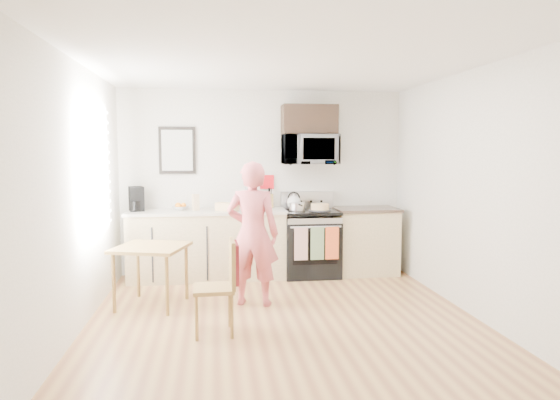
{
  "coord_description": "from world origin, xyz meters",
  "views": [
    {
      "loc": [
        -0.71,
        -4.79,
        1.74
      ],
      "look_at": [
        0.07,
        1.0,
        1.17
      ],
      "focal_mm": 32.0,
      "sensor_mm": 36.0,
      "label": 1
    }
  ],
  "objects": [
    {
      "name": "dining_table",
      "position": [
        -1.41,
        0.85,
        0.61
      ],
      "size": [
        0.79,
        0.79,
        0.68
      ],
      "rotation": [
        0.0,
        0.0,
        -0.29
      ],
      "color": "brown",
      "rests_on": "floor"
    },
    {
      "name": "ceiling",
      "position": [
        0.0,
        0.0,
        2.6
      ],
      "size": [
        4.0,
        4.6,
        0.04
      ],
      "primitive_type": "cube",
      "color": "white",
      "rests_on": "back_wall"
    },
    {
      "name": "bread_bag",
      "position": [
        -0.53,
        1.89,
        0.99
      ],
      "size": [
        0.33,
        0.27,
        0.11
      ],
      "primitive_type": "cube",
      "rotation": [
        0.0,
        0.0,
        -0.53
      ],
      "color": "tan",
      "rests_on": "countertop_left"
    },
    {
      "name": "upper_cabinet",
      "position": [
        0.63,
        2.12,
        2.18
      ],
      "size": [
        0.76,
        0.35,
        0.4
      ],
      "primitive_type": "cube",
      "color": "black",
      "rests_on": "back_wall"
    },
    {
      "name": "milk_carton",
      "position": [
        -0.95,
        2.0,
        1.05
      ],
      "size": [
        0.11,
        0.11,
        0.22
      ],
      "primitive_type": "cube",
      "rotation": [
        0.0,
        0.0,
        0.3
      ],
      "color": "tan",
      "rests_on": "countertop_left"
    },
    {
      "name": "person",
      "position": [
        -0.28,
        0.75,
        0.81
      ],
      "size": [
        0.68,
        0.54,
        1.63
      ],
      "primitive_type": "imported",
      "rotation": [
        0.0,
        0.0,
        2.87
      ],
      "color": "#BE3435",
      "rests_on": "floor"
    },
    {
      "name": "utensil_crock",
      "position": [
        -0.25,
        2.14,
        1.07
      ],
      "size": [
        0.11,
        0.11,
        0.32
      ],
      "color": "#B20F17",
      "rests_on": "countertop_left"
    },
    {
      "name": "fruit_bowl",
      "position": [
        -1.16,
        2.09,
        0.98
      ],
      "size": [
        0.28,
        0.28,
        0.1
      ],
      "color": "silver",
      "rests_on": "countertop_left"
    },
    {
      "name": "cabinet_left",
      "position": [
        -0.8,
        2.0,
        0.45
      ],
      "size": [
        2.1,
        0.6,
        0.9
      ],
      "primitive_type": "cube",
      "color": "tan",
      "rests_on": "floor"
    },
    {
      "name": "kettle",
      "position": [
        0.41,
        2.07,
        1.03
      ],
      "size": [
        0.2,
        0.2,
        0.25
      ],
      "color": "silver",
      "rests_on": "range"
    },
    {
      "name": "wall_trivet",
      "position": [
        0.05,
        2.28,
        1.3
      ],
      "size": [
        0.2,
        0.02,
        0.2
      ],
      "primitive_type": "cube",
      "color": "#B20F17",
      "rests_on": "back_wall"
    },
    {
      "name": "pot",
      "position": [
        0.43,
        1.9,
        0.98
      ],
      "size": [
        0.22,
        0.37,
        0.11
      ],
      "rotation": [
        0.0,
        0.0,
        0.07
      ],
      "color": "#B4B4B9",
      "rests_on": "range"
    },
    {
      "name": "front_wall",
      "position": [
        0.0,
        -2.3,
        1.3
      ],
      "size": [
        4.0,
        0.04,
        2.6
      ],
      "primitive_type": "cube",
      "color": "silver",
      "rests_on": "floor"
    },
    {
      "name": "cake",
      "position": [
        0.73,
        1.83,
        0.97
      ],
      "size": [
        0.3,
        0.3,
        0.1
      ],
      "color": "black",
      "rests_on": "range"
    },
    {
      "name": "countertop_right",
      "position": [
        1.43,
        2.0,
        0.92
      ],
      "size": [
        0.88,
        0.64,
        0.04
      ],
      "primitive_type": "cube",
      "color": "black",
      "rests_on": "cabinet_right"
    },
    {
      "name": "range",
      "position": [
        0.63,
        1.98,
        0.44
      ],
      "size": [
        0.76,
        0.7,
        1.16
      ],
      "color": "black",
      "rests_on": "floor"
    },
    {
      "name": "wall_art",
      "position": [
        -1.2,
        2.28,
        1.75
      ],
      "size": [
        0.5,
        0.04,
        0.65
      ],
      "color": "black",
      "rests_on": "back_wall"
    },
    {
      "name": "right_wall",
      "position": [
        2.0,
        0.0,
        1.3
      ],
      "size": [
        0.04,
        4.6,
        2.6
      ],
      "primitive_type": "cube",
      "color": "silver",
      "rests_on": "floor"
    },
    {
      "name": "floor",
      "position": [
        0.0,
        0.0,
        0.0
      ],
      "size": [
        4.6,
        4.6,
        0.0
      ],
      "primitive_type": "plane",
      "color": "brown",
      "rests_on": "ground"
    },
    {
      "name": "knife_block",
      "position": [
        0.08,
        2.22,
        1.04
      ],
      "size": [
        0.09,
        0.12,
        0.19
      ],
      "primitive_type": "cube",
      "rotation": [
        0.0,
        0.0,
        0.01
      ],
      "color": "brown",
      "rests_on": "countertop_left"
    },
    {
      "name": "window",
      "position": [
        -1.96,
        0.8,
        1.55
      ],
      "size": [
        0.06,
        1.4,
        1.5
      ],
      "color": "white",
      "rests_on": "left_wall"
    },
    {
      "name": "chair",
      "position": [
        -0.59,
        -0.12,
        0.58
      ],
      "size": [
        0.43,
        0.39,
        0.9
      ],
      "rotation": [
        0.0,
        0.0,
        0.03
      ],
      "color": "brown",
      "rests_on": "floor"
    },
    {
      "name": "microwave",
      "position": [
        0.63,
        2.08,
        1.76
      ],
      "size": [
        0.76,
        0.51,
        0.42
      ],
      "primitive_type": "imported",
      "color": "#B4B4B9",
      "rests_on": "back_wall"
    },
    {
      "name": "left_wall",
      "position": [
        -2.0,
        0.0,
        1.3
      ],
      "size": [
        0.04,
        4.6,
        2.6
      ],
      "primitive_type": "cube",
      "color": "silver",
      "rests_on": "floor"
    },
    {
      "name": "coffee_maker",
      "position": [
        -1.74,
        2.05,
        1.09
      ],
      "size": [
        0.24,
        0.3,
        0.33
      ],
      "rotation": [
        0.0,
        0.0,
        0.26
      ],
      "color": "black",
      "rests_on": "countertop_left"
    },
    {
      "name": "cabinet_right",
      "position": [
        1.43,
        2.0,
        0.45
      ],
      "size": [
        0.84,
        0.6,
        0.9
      ],
      "primitive_type": "cube",
      "color": "tan",
      "rests_on": "floor"
    },
    {
      "name": "countertop_left",
      "position": [
        -0.8,
        2.0,
        0.92
      ],
      "size": [
        2.14,
        0.64,
        0.04
      ],
      "primitive_type": "cube",
      "color": "beige",
      "rests_on": "cabinet_left"
    },
    {
      "name": "back_wall",
      "position": [
        0.0,
        2.3,
        1.3
      ],
      "size": [
        4.0,
        0.04,
        2.6
      ],
      "primitive_type": "cube",
      "color": "silver",
      "rests_on": "floor"
    }
  ]
}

